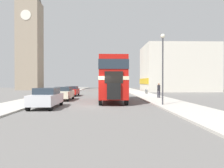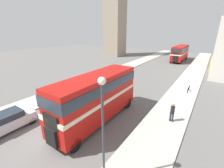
{
  "view_description": "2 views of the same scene",
  "coord_description": "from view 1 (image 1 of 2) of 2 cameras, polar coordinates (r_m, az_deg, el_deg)",
  "views": [
    {
      "loc": [
        0.82,
        -17.93,
        2.0
      ],
      "look_at": [
        1.51,
        4.44,
        1.79
      ],
      "focal_mm": 35.0,
      "sensor_mm": 36.0,
      "label": 1
    },
    {
      "loc": [
        9.27,
        -4.69,
        7.79
      ],
      "look_at": [
        0.0,
        9.02,
        1.88
      ],
      "focal_mm": 24.0,
      "sensor_mm": 36.0,
      "label": 2
    }
  ],
  "objects": [
    {
      "name": "ground_plane",
      "position": [
        18.06,
        -4.37,
        -5.81
      ],
      "size": [
        120.0,
        120.0,
        0.0
      ],
      "primitive_type": "plane",
      "color": "slate"
    },
    {
      "name": "sidewalk_right",
      "position": [
        18.99,
        16.52,
        -5.34
      ],
      "size": [
        3.5,
        120.0,
        0.12
      ],
      "color": "#B7B2A8",
      "rests_on": "ground_plane"
    },
    {
      "name": "sidewalk_left",
      "position": [
        19.56,
        -24.62,
        -5.19
      ],
      "size": [
        3.5,
        120.0,
        0.12
      ],
      "color": "#B7B2A8",
      "rests_on": "ground_plane"
    },
    {
      "name": "double_decker_bus",
      "position": [
        22.37,
        0.0,
        1.95
      ],
      "size": [
        2.52,
        9.49,
        4.3
      ],
      "color": "#B2140F",
      "rests_on": "ground_plane"
    },
    {
      "name": "bus_distant",
      "position": [
        57.3,
        -0.94,
        0.95
      ],
      "size": [
        2.56,
        10.72,
        4.02
      ],
      "color": "#B2140F",
      "rests_on": "ground_plane"
    },
    {
      "name": "car_parked_near",
      "position": [
        17.62,
        -16.75,
        -3.4
      ],
      "size": [
        1.78,
        4.42,
        1.54
      ],
      "color": "silver",
      "rests_on": "ground_plane"
    },
    {
      "name": "car_parked_mid",
      "position": [
        24.52,
        -12.59,
        -2.36
      ],
      "size": [
        1.81,
        4.52,
        1.46
      ],
      "color": "beige",
      "rests_on": "ground_plane"
    },
    {
      "name": "car_parked_far",
      "position": [
        31.57,
        -10.47,
        -1.76
      ],
      "size": [
        1.74,
        4.15,
        1.39
      ],
      "color": "red",
      "rests_on": "ground_plane"
    },
    {
      "name": "pedestrian_walking",
      "position": [
        26.58,
        12.12,
        -1.41
      ],
      "size": [
        0.35,
        0.35,
        1.73
      ],
      "color": "#282833",
      "rests_on": "sidewalk_right"
    },
    {
      "name": "bicycle_on_pavement",
      "position": [
        34.98,
        8.98,
        -1.94
      ],
      "size": [
        0.05,
        1.76,
        0.78
      ],
      "color": "black",
      "rests_on": "sidewalk_right"
    },
    {
      "name": "street_lamp",
      "position": [
        18.66,
        13.11,
        6.55
      ],
      "size": [
        0.36,
        0.36,
        5.86
      ],
      "color": "#38383D",
      "rests_on": "sidewalk_right"
    },
    {
      "name": "church_tower",
      "position": [
        60.6,
        -20.7,
        15.13
      ],
      "size": [
        5.68,
        5.68,
        33.82
      ],
      "color": "gray",
      "rests_on": "ground_plane"
    },
    {
      "name": "shop_building_block",
      "position": [
        49.54,
        16.64,
        3.89
      ],
      "size": [
        14.63,
        10.97,
        9.82
      ],
      "color": "beige",
      "rests_on": "ground_plane"
    }
  ]
}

